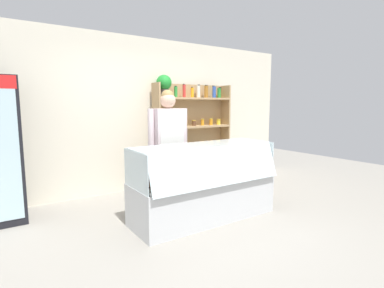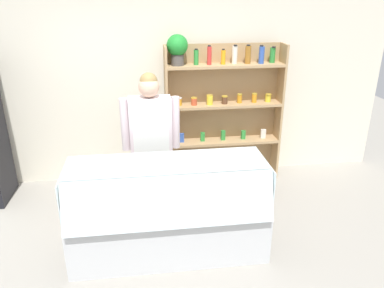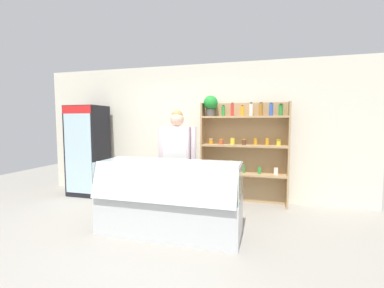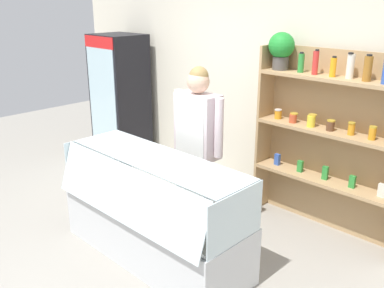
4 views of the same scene
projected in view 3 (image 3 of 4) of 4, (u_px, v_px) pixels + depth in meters
name	position (u px, v px, depth m)	size (l,w,h in m)	color
ground_plane	(157.00, 235.00, 3.52)	(12.00, 12.00, 0.00)	gray
back_wall	(194.00, 132.00, 5.30)	(6.80, 0.10, 2.70)	silver
drinks_fridge	(88.00, 150.00, 5.47)	(0.71, 0.63, 1.89)	black
shelving_unit	(240.00, 143.00, 4.84)	(1.60, 0.29, 2.05)	tan
deli_display_case	(169.00, 211.00, 3.57)	(1.97, 0.76, 1.01)	silver
shop_clerk	(177.00, 152.00, 4.24)	(0.66, 0.25, 1.74)	#383D51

